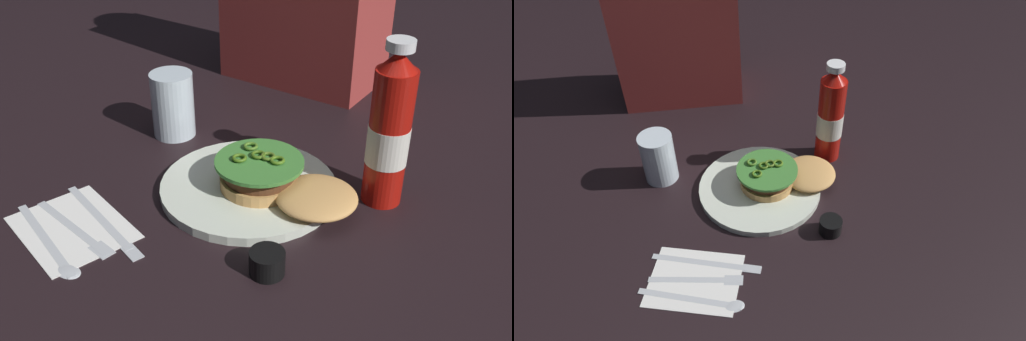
{
  "view_description": "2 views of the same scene",
  "coord_description": "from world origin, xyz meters",
  "views": [
    {
      "loc": [
        0.51,
        -0.57,
        0.52
      ],
      "look_at": [
        0.1,
        0.04,
        0.06
      ],
      "focal_mm": 41.35,
      "sensor_mm": 36.0,
      "label": 1
    },
    {
      "loc": [
        -0.02,
        -0.66,
        0.74
      ],
      "look_at": [
        0.09,
        0.04,
        0.08
      ],
      "focal_mm": 31.87,
      "sensor_mm": 36.0,
      "label": 2
    }
  ],
  "objects": [
    {
      "name": "burger_sandwich",
      "position": [
        0.13,
        0.07,
        0.03
      ],
      "size": [
        0.23,
        0.14,
        0.05
      ],
      "color": "tan",
      "rests_on": "dinner_plate"
    },
    {
      "name": "butter_knife",
      "position": [
        -0.05,
        -0.12,
        0.0
      ],
      "size": [
        0.21,
        0.08,
        0.0
      ],
      "color": "silver",
      "rests_on": "napkin"
    },
    {
      "name": "ground_plane",
      "position": [
        0.0,
        0.0,
        0.0
      ],
      "size": [
        3.0,
        3.0,
        0.0
      ],
      "primitive_type": "plane",
      "color": "black"
    },
    {
      "name": "condiment_cup",
      "position": [
        0.2,
        -0.08,
        0.02
      ],
      "size": [
        0.05,
        0.05,
        0.03
      ],
      "primitive_type": "cylinder",
      "color": "black",
      "rests_on": "ground_plane"
    },
    {
      "name": "napkin",
      "position": [
        -0.08,
        -0.16,
        0.0
      ],
      "size": [
        0.2,
        0.18,
        0.0
      ],
      "primitive_type": "cube",
      "rotation": [
        0.0,
        0.0,
        -0.28
      ],
      "color": "white",
      "rests_on": "ground_plane"
    },
    {
      "name": "fork_utensil",
      "position": [
        -0.06,
        -0.16,
        0.0
      ],
      "size": [
        0.18,
        0.05,
        0.0
      ],
      "color": "silver",
      "rests_on": "napkin"
    },
    {
      "name": "spoon_utensil",
      "position": [
        -0.07,
        -0.2,
        0.0
      ],
      "size": [
        0.19,
        0.08,
        0.0
      ],
      "color": "silver",
      "rests_on": "napkin"
    },
    {
      "name": "dinner_plate",
      "position": [
        0.07,
        0.06,
        0.01
      ],
      "size": [
        0.28,
        0.28,
        0.01
      ],
      "primitive_type": "cylinder",
      "color": "silver",
      "rests_on": "ground_plane"
    },
    {
      "name": "water_glass",
      "position": [
        -0.15,
        0.14,
        0.06
      ],
      "size": [
        0.08,
        0.08,
        0.12
      ],
      "primitive_type": "cylinder",
      "color": "silver",
      "rests_on": "ground_plane"
    },
    {
      "name": "ketchup_bottle",
      "position": [
        0.25,
        0.16,
        0.12
      ],
      "size": [
        0.06,
        0.06,
        0.25
      ],
      "color": "#AD120B",
      "rests_on": "ground_plane"
    }
  ]
}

